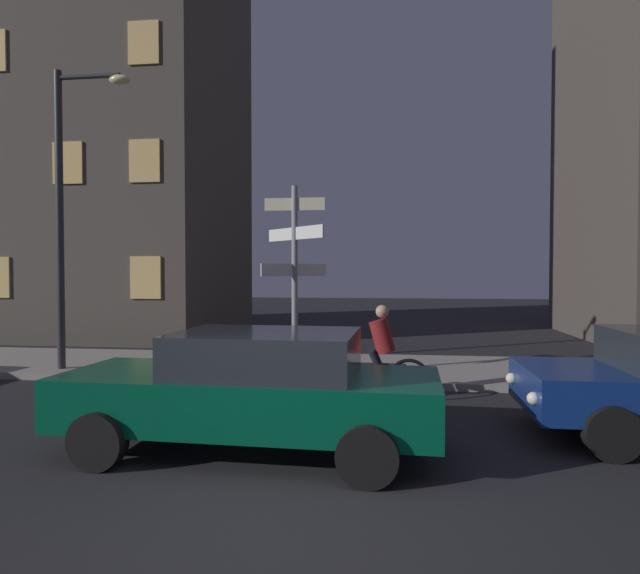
{
  "coord_description": "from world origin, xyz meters",
  "views": [
    {
      "loc": [
        0.99,
        -4.6,
        2.17
      ],
      "look_at": [
        -0.31,
        5.74,
        1.87
      ],
      "focal_mm": 30.63,
      "sensor_mm": 36.0,
      "label": 1
    }
  ],
  "objects_px": {
    "car_near_left": "(254,388)",
    "street_lamp": "(69,193)",
    "signpost": "(295,265)",
    "cyclist": "(379,356)"
  },
  "relations": [
    {
      "from": "signpost",
      "to": "street_lamp",
      "type": "height_order",
      "value": "street_lamp"
    },
    {
      "from": "signpost",
      "to": "cyclist",
      "type": "distance_m",
      "value": 2.55
    },
    {
      "from": "signpost",
      "to": "car_near_left",
      "type": "bearing_deg",
      "value": -87.16
    },
    {
      "from": "street_lamp",
      "to": "cyclist",
      "type": "relative_size",
      "value": 3.39
    },
    {
      "from": "signpost",
      "to": "cyclist",
      "type": "height_order",
      "value": "signpost"
    },
    {
      "from": "street_lamp",
      "to": "car_near_left",
      "type": "xyz_separation_m",
      "value": [
        4.99,
        -4.28,
        -3.02
      ]
    },
    {
      "from": "street_lamp",
      "to": "signpost",
      "type": "bearing_deg",
      "value": -2.8
    },
    {
      "from": "car_near_left",
      "to": "street_lamp",
      "type": "bearing_deg",
      "value": 139.38
    },
    {
      "from": "signpost",
      "to": "cyclist",
      "type": "bearing_deg",
      "value": -35.9
    },
    {
      "from": "signpost",
      "to": "car_near_left",
      "type": "distance_m",
      "value": 4.32
    }
  ]
}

